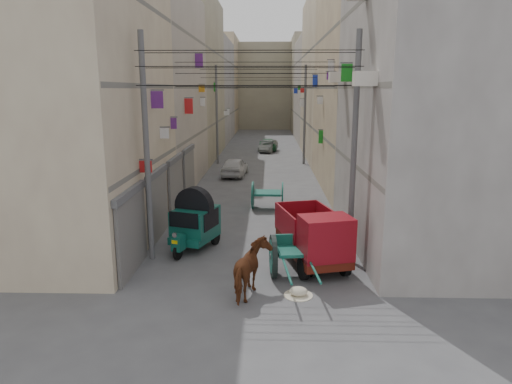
{
  "coord_description": "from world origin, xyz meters",
  "views": [
    {
      "loc": [
        0.65,
        -9.71,
        6.07
      ],
      "look_at": [
        0.21,
        6.5,
        2.42
      ],
      "focal_mm": 32.0,
      "sensor_mm": 36.0,
      "label": 1
    }
  ],
  "objects_px": {
    "auto_rickshaw": "(195,221)",
    "horse": "(252,270)",
    "distant_car_grey": "(268,146)",
    "distant_car_green": "(268,144)",
    "feed_sack": "(298,291)",
    "second_cart": "(268,194)",
    "mini_truck": "(316,241)",
    "tonga_cart": "(293,255)",
    "distant_car_white": "(235,167)"
  },
  "relations": [
    {
      "from": "distant_car_white",
      "to": "auto_rickshaw",
      "type": "bearing_deg",
      "value": 93.57
    },
    {
      "from": "tonga_cart",
      "to": "second_cart",
      "type": "relative_size",
      "value": 1.96
    },
    {
      "from": "distant_car_grey",
      "to": "second_cart",
      "type": "bearing_deg",
      "value": -75.98
    },
    {
      "from": "tonga_cart",
      "to": "feed_sack",
      "type": "relative_size",
      "value": 5.96
    },
    {
      "from": "second_cart",
      "to": "feed_sack",
      "type": "bearing_deg",
      "value": -82.38
    },
    {
      "from": "horse",
      "to": "tonga_cart",
      "type": "bearing_deg",
      "value": -119.66
    },
    {
      "from": "horse",
      "to": "second_cart",
      "type": "bearing_deg",
      "value": -80.73
    },
    {
      "from": "auto_rickshaw",
      "to": "feed_sack",
      "type": "xyz_separation_m",
      "value": [
        3.77,
        -4.15,
        -0.95
      ]
    },
    {
      "from": "horse",
      "to": "distant_car_green",
      "type": "xyz_separation_m",
      "value": [
        0.39,
        33.77,
        -0.23
      ]
    },
    {
      "from": "horse",
      "to": "mini_truck",
      "type": "bearing_deg",
      "value": -122.22
    },
    {
      "from": "auto_rickshaw",
      "to": "second_cart",
      "type": "height_order",
      "value": "auto_rickshaw"
    },
    {
      "from": "second_cart",
      "to": "horse",
      "type": "relative_size",
      "value": 0.85
    },
    {
      "from": "distant_car_grey",
      "to": "distant_car_green",
      "type": "relative_size",
      "value": 0.86
    },
    {
      "from": "horse",
      "to": "distant_car_white",
      "type": "bearing_deg",
      "value": -72.58
    },
    {
      "from": "horse",
      "to": "distant_car_white",
      "type": "height_order",
      "value": "horse"
    },
    {
      "from": "horse",
      "to": "distant_car_green",
      "type": "bearing_deg",
      "value": -78.95
    },
    {
      "from": "feed_sack",
      "to": "tonga_cart",
      "type": "bearing_deg",
      "value": 93.4
    },
    {
      "from": "tonga_cart",
      "to": "feed_sack",
      "type": "distance_m",
      "value": 1.57
    },
    {
      "from": "feed_sack",
      "to": "second_cart",
      "type": "bearing_deg",
      "value": 95.34
    },
    {
      "from": "second_cart",
      "to": "distant_car_white",
      "type": "height_order",
      "value": "second_cart"
    },
    {
      "from": "auto_rickshaw",
      "to": "feed_sack",
      "type": "bearing_deg",
      "value": -28.93
    },
    {
      "from": "feed_sack",
      "to": "mini_truck",
      "type": "bearing_deg",
      "value": 71.4
    },
    {
      "from": "tonga_cart",
      "to": "feed_sack",
      "type": "xyz_separation_m",
      "value": [
        0.09,
        -1.45,
        -0.61
      ]
    },
    {
      "from": "second_cart",
      "to": "horse",
      "type": "xyz_separation_m",
      "value": [
        -0.44,
        -10.29,
        0.06
      ]
    },
    {
      "from": "second_cart",
      "to": "distant_car_green",
      "type": "relative_size",
      "value": 0.41
    },
    {
      "from": "auto_rickshaw",
      "to": "distant_car_grey",
      "type": "relative_size",
      "value": 0.78
    },
    {
      "from": "auto_rickshaw",
      "to": "horse",
      "type": "distance_m",
      "value": 4.83
    },
    {
      "from": "auto_rickshaw",
      "to": "horse",
      "type": "relative_size",
      "value": 1.4
    },
    {
      "from": "mini_truck",
      "to": "distant_car_grey",
      "type": "height_order",
      "value": "mini_truck"
    },
    {
      "from": "mini_truck",
      "to": "horse",
      "type": "xyz_separation_m",
      "value": [
        -2.13,
        -2.21,
        -0.18
      ]
    },
    {
      "from": "distant_car_white",
      "to": "mini_truck",
      "type": "bearing_deg",
      "value": 108.46
    },
    {
      "from": "distant_car_green",
      "to": "auto_rickshaw",
      "type": "bearing_deg",
      "value": 82.68
    },
    {
      "from": "auto_rickshaw",
      "to": "feed_sack",
      "type": "height_order",
      "value": "auto_rickshaw"
    },
    {
      "from": "tonga_cart",
      "to": "auto_rickshaw",
      "type": "bearing_deg",
      "value": 138.26
    },
    {
      "from": "mini_truck",
      "to": "distant_car_green",
      "type": "bearing_deg",
      "value": 78.54
    },
    {
      "from": "auto_rickshaw",
      "to": "distant_car_grey",
      "type": "distance_m",
      "value": 28.49
    },
    {
      "from": "second_cart",
      "to": "feed_sack",
      "type": "height_order",
      "value": "second_cart"
    },
    {
      "from": "second_cart",
      "to": "distant_car_green",
      "type": "distance_m",
      "value": 23.48
    },
    {
      "from": "mini_truck",
      "to": "distant_car_white",
      "type": "relative_size",
      "value": 1.02
    },
    {
      "from": "auto_rickshaw",
      "to": "distant_car_green",
      "type": "distance_m",
      "value": 29.71
    },
    {
      "from": "tonga_cart",
      "to": "second_cart",
      "type": "distance_m",
      "value": 8.84
    },
    {
      "from": "auto_rickshaw",
      "to": "mini_truck",
      "type": "distance_m",
      "value": 4.92
    },
    {
      "from": "feed_sack",
      "to": "distant_car_grey",
      "type": "distance_m",
      "value": 32.52
    },
    {
      "from": "feed_sack",
      "to": "distant_car_white",
      "type": "xyz_separation_m",
      "value": [
        -3.34,
        19.42,
        0.53
      ]
    },
    {
      "from": "mini_truck",
      "to": "second_cart",
      "type": "xyz_separation_m",
      "value": [
        -1.69,
        8.08,
        -0.24
      ]
    },
    {
      "from": "mini_truck",
      "to": "distant_car_grey",
      "type": "distance_m",
      "value": 30.38
    },
    {
      "from": "auto_rickshaw",
      "to": "tonga_cart",
      "type": "bearing_deg",
      "value": -17.45
    },
    {
      "from": "feed_sack",
      "to": "auto_rickshaw",
      "type": "bearing_deg",
      "value": 132.25
    },
    {
      "from": "mini_truck",
      "to": "second_cart",
      "type": "distance_m",
      "value": 8.26
    },
    {
      "from": "second_cart",
      "to": "feed_sack",
      "type": "distance_m",
      "value": 10.31
    }
  ]
}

